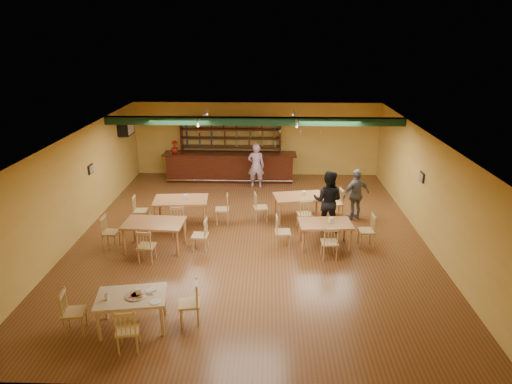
{
  "coord_description": "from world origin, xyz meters",
  "views": [
    {
      "loc": [
        0.51,
        -11.98,
        5.72
      ],
      "look_at": [
        0.13,
        0.6,
        1.15
      ],
      "focal_mm": 31.34,
      "sensor_mm": 36.0,
      "label": 1
    }
  ],
  "objects_px": {
    "near_table": "(133,311)",
    "dining_table_c": "(155,236)",
    "bar_counter": "(230,167)",
    "patron_right_a": "(328,201)",
    "dining_table_a": "(181,211)",
    "patron_bar": "(256,166)",
    "dining_table_b": "(299,207)",
    "dining_table_d": "(325,234)"
  },
  "relations": [
    {
      "from": "dining_table_b",
      "to": "patron_right_a",
      "type": "height_order",
      "value": "patron_right_a"
    },
    {
      "from": "dining_table_a",
      "to": "dining_table_b",
      "type": "relative_size",
      "value": 1.05
    },
    {
      "from": "dining_table_a",
      "to": "near_table",
      "type": "relative_size",
      "value": 1.2
    },
    {
      "from": "dining_table_d",
      "to": "dining_table_b",
      "type": "bearing_deg",
      "value": 103.4
    },
    {
      "from": "dining_table_d",
      "to": "patron_bar",
      "type": "xyz_separation_m",
      "value": [
        -2.06,
        4.97,
        0.5
      ]
    },
    {
      "from": "near_table",
      "to": "patron_bar",
      "type": "relative_size",
      "value": 0.79
    },
    {
      "from": "dining_table_b",
      "to": "patron_bar",
      "type": "bearing_deg",
      "value": 105.8
    },
    {
      "from": "dining_table_c",
      "to": "near_table",
      "type": "relative_size",
      "value": 1.18
    },
    {
      "from": "dining_table_a",
      "to": "patron_bar",
      "type": "relative_size",
      "value": 0.95
    },
    {
      "from": "bar_counter",
      "to": "patron_right_a",
      "type": "distance_m",
      "value": 5.73
    },
    {
      "from": "bar_counter",
      "to": "dining_table_d",
      "type": "distance_m",
      "value": 6.59
    },
    {
      "from": "near_table",
      "to": "dining_table_c",
      "type": "bearing_deg",
      "value": 87.13
    },
    {
      "from": "patron_right_a",
      "to": "patron_bar",
      "type": "bearing_deg",
      "value": -42.01
    },
    {
      "from": "bar_counter",
      "to": "dining_table_b",
      "type": "xyz_separation_m",
      "value": [
        2.53,
        -3.85,
        -0.17
      ]
    },
    {
      "from": "dining_table_b",
      "to": "near_table",
      "type": "height_order",
      "value": "dining_table_b"
    },
    {
      "from": "dining_table_c",
      "to": "dining_table_a",
      "type": "bearing_deg",
      "value": 79.76
    },
    {
      "from": "bar_counter",
      "to": "near_table",
      "type": "distance_m",
      "value": 9.62
    },
    {
      "from": "dining_table_b",
      "to": "dining_table_c",
      "type": "distance_m",
      "value": 4.66
    },
    {
      "from": "near_table",
      "to": "patron_bar",
      "type": "distance_m",
      "value": 9.02
    },
    {
      "from": "bar_counter",
      "to": "dining_table_c",
      "type": "height_order",
      "value": "bar_counter"
    },
    {
      "from": "dining_table_a",
      "to": "dining_table_c",
      "type": "xyz_separation_m",
      "value": [
        -0.41,
        -1.74,
        -0.01
      ]
    },
    {
      "from": "patron_bar",
      "to": "dining_table_c",
      "type": "bearing_deg",
      "value": 65.26
    },
    {
      "from": "bar_counter",
      "to": "dining_table_b",
      "type": "distance_m",
      "value": 4.61
    },
    {
      "from": "bar_counter",
      "to": "dining_table_d",
      "type": "bearing_deg",
      "value": -61.59
    },
    {
      "from": "patron_bar",
      "to": "dining_table_d",
      "type": "bearing_deg",
      "value": 114.33
    },
    {
      "from": "dining_table_b",
      "to": "near_table",
      "type": "relative_size",
      "value": 1.14
    },
    {
      "from": "dining_table_a",
      "to": "patron_bar",
      "type": "distance_m",
      "value": 4.19
    },
    {
      "from": "bar_counter",
      "to": "near_table",
      "type": "height_order",
      "value": "bar_counter"
    },
    {
      "from": "dining_table_a",
      "to": "dining_table_b",
      "type": "xyz_separation_m",
      "value": [
        3.68,
        0.51,
        -0.02
      ]
    },
    {
      "from": "dining_table_b",
      "to": "dining_table_d",
      "type": "xyz_separation_m",
      "value": [
        0.6,
        -1.95,
        -0.03
      ]
    },
    {
      "from": "dining_table_b",
      "to": "dining_table_d",
      "type": "relative_size",
      "value": 1.08
    },
    {
      "from": "near_table",
      "to": "bar_counter",
      "type": "bearing_deg",
      "value": 73.72
    },
    {
      "from": "dining_table_a",
      "to": "dining_table_b",
      "type": "bearing_deg",
      "value": 3.45
    },
    {
      "from": "dining_table_d",
      "to": "patron_bar",
      "type": "distance_m",
      "value": 5.4
    },
    {
      "from": "patron_bar",
      "to": "patron_right_a",
      "type": "distance_m",
      "value": 4.44
    },
    {
      "from": "bar_counter",
      "to": "near_table",
      "type": "xyz_separation_m",
      "value": [
        -1.17,
        -9.55,
        -0.2
      ]
    },
    {
      "from": "near_table",
      "to": "dining_table_a",
      "type": "bearing_deg",
      "value": 80.5
    },
    {
      "from": "bar_counter",
      "to": "near_table",
      "type": "relative_size",
      "value": 3.87
    },
    {
      "from": "patron_right_a",
      "to": "dining_table_a",
      "type": "bearing_deg",
      "value": 13.65
    },
    {
      "from": "dining_table_b",
      "to": "patron_right_a",
      "type": "xyz_separation_m",
      "value": [
        0.8,
        -0.8,
        0.54
      ]
    },
    {
      "from": "patron_bar",
      "to": "patron_right_a",
      "type": "bearing_deg",
      "value": 122.37
    },
    {
      "from": "dining_table_a",
      "to": "dining_table_d",
      "type": "bearing_deg",
      "value": -22.95
    }
  ]
}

